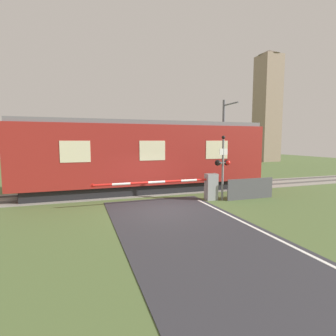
# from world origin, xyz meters

# --- Properties ---
(ground_plane) EXTENTS (80.00, 80.00, 0.00)m
(ground_plane) POSITION_xyz_m (0.00, 0.00, 0.00)
(ground_plane) COLOR #4C6033
(road_strip) EXTENTS (4.93, 20.00, 0.02)m
(road_strip) POSITION_xyz_m (0.01, -8.00, 0.01)
(road_strip) COLOR #2D2D33
(road_strip) RESTS_ON ground_plane
(track_bed) EXTENTS (36.00, 3.20, 0.13)m
(track_bed) POSITION_xyz_m (0.00, 4.21, 0.02)
(track_bed) COLOR gray
(track_bed) RESTS_ON ground_plane
(train) EXTENTS (14.53, 2.86, 4.21)m
(train) POSITION_xyz_m (0.28, 4.21, 2.15)
(train) COLOR black
(train) RESTS_ON ground_plane
(crossing_barrier) EXTENTS (6.34, 0.44, 1.38)m
(crossing_barrier) POSITION_xyz_m (2.42, 0.90, 0.76)
(crossing_barrier) COLOR gray
(crossing_barrier) RESTS_ON ground_plane
(signal_post) EXTENTS (0.85, 0.26, 3.34)m
(signal_post) POSITION_xyz_m (3.45, 0.67, 1.90)
(signal_post) COLOR gray
(signal_post) RESTS_ON ground_plane
(catenary_pole) EXTENTS (0.20, 1.90, 6.06)m
(catenary_pole) POSITION_xyz_m (6.69, 6.06, 3.18)
(catenary_pole) COLOR slate
(catenary_pole) RESTS_ON ground_plane
(distant_building) EXTENTS (3.33, 3.33, 16.20)m
(distant_building) POSITION_xyz_m (23.23, 21.47, 8.18)
(distant_building) COLOR gray
(distant_building) RESTS_ON ground_plane
(roadside_fence) EXTENTS (2.76, 0.06, 1.10)m
(roadside_fence) POSITION_xyz_m (4.98, 0.41, 0.55)
(roadside_fence) COLOR #4C4C51
(roadside_fence) RESTS_ON ground_plane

